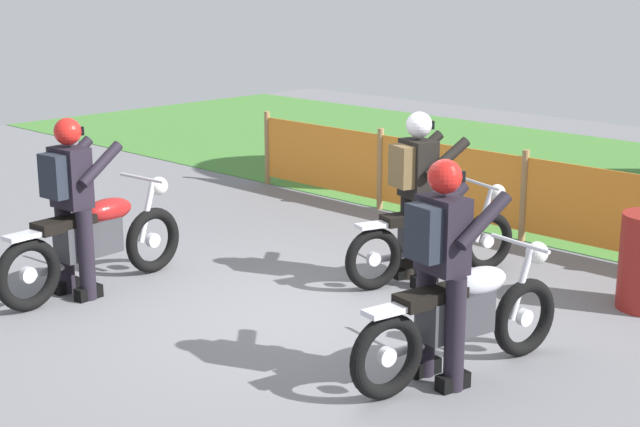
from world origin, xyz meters
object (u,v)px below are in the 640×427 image
(motorcycle_lead, at_px, (434,236))
(rider_lead, at_px, (417,188))
(motorcycle_trailing, at_px, (461,317))
(rider_third, at_px, (71,198))
(motorcycle_third, at_px, (94,240))
(rider_trailing, at_px, (441,260))

(motorcycle_lead, xyz_separation_m, rider_lead, (-0.06, -0.20, 0.50))
(motorcycle_lead, bearing_deg, motorcycle_trailing, -118.86)
(rider_lead, xyz_separation_m, rider_third, (-2.02, -2.54, 0.00))
(motorcycle_lead, distance_m, motorcycle_third, 3.28)
(motorcycle_trailing, xyz_separation_m, motorcycle_third, (-3.69, -0.82, 0.02))
(motorcycle_trailing, distance_m, rider_trailing, 0.53)
(motorcycle_lead, bearing_deg, motorcycle_third, 158.17)
(rider_lead, bearing_deg, rider_trailing, -118.65)
(rider_trailing, distance_m, rider_third, 3.72)
(motorcycle_trailing, xyz_separation_m, rider_trailing, (-0.04, -0.22, 0.49))
(motorcycle_trailing, bearing_deg, motorcycle_lead, 53.84)
(rider_third, bearing_deg, rider_lead, -43.78)
(rider_lead, bearing_deg, motorcycle_third, 156.67)
(motorcycle_third, relative_size, rider_third, 1.26)
(motorcycle_lead, bearing_deg, rider_trailing, -122.99)
(motorcycle_trailing, relative_size, rider_lead, 1.19)
(motorcycle_third, relative_size, rider_lead, 1.26)
(rider_third, bearing_deg, rider_trailing, -82.35)
(motorcycle_lead, relative_size, rider_lead, 1.12)
(motorcycle_third, xyz_separation_m, rider_trailing, (3.65, 0.60, 0.46))
(motorcycle_lead, distance_m, rider_trailing, 2.50)
(motorcycle_lead, distance_m, rider_lead, 0.55)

